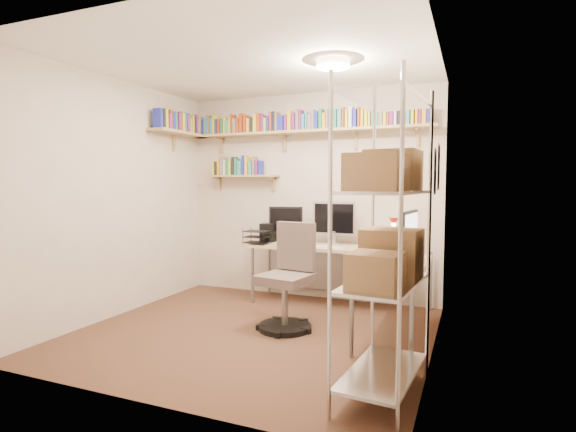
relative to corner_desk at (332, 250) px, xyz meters
The scene contains 6 objects.
ground 1.27m from the corner_desk, 116.66° to the right, with size 3.20×3.20×0.00m, color #4C3020.
room_shell 1.37m from the corner_desk, 116.47° to the right, with size 3.24×3.04×2.52m.
wall_shelves 1.66m from the corner_desk, 159.72° to the left, with size 3.12×1.09×0.80m.
corner_desk is the anchor object (origin of this frame).
office_chair 0.79m from the corner_desk, 107.71° to the right, with size 0.54×0.55×1.02m.
wire_rack 2.01m from the corner_desk, 63.14° to the right, with size 0.51×0.92×2.04m.
Camera 1 is at (1.88, -3.71, 1.39)m, focal length 28.00 mm.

